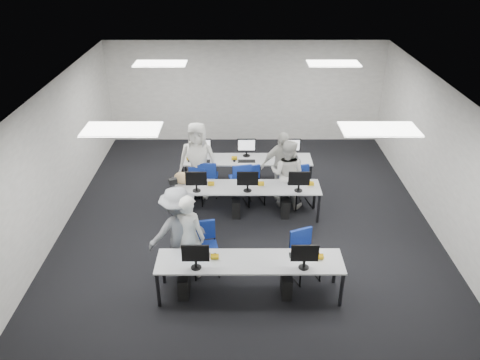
{
  "coord_description": "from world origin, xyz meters",
  "views": [
    {
      "loc": [
        -0.17,
        -8.76,
        5.74
      ],
      "look_at": [
        -0.16,
        0.01,
        1.0
      ],
      "focal_mm": 35.0,
      "sensor_mm": 36.0,
      "label": 1
    }
  ],
  "objects_px": {
    "desk_mid": "(247,189)",
    "chair_0": "(205,257)",
    "student_1": "(287,174)",
    "photographer": "(179,231)",
    "student_0": "(189,236)",
    "chair_5": "(208,184)",
    "student_3": "(281,165)",
    "chair_1": "(304,263)",
    "chair_7": "(292,187)",
    "chair_4": "(301,194)",
    "student_2": "(198,160)",
    "chair_2": "(196,192)",
    "chair_6": "(240,186)",
    "chair_3": "(254,192)",
    "desk_front": "(250,263)"
  },
  "relations": [
    {
      "from": "desk_mid",
      "to": "chair_6",
      "type": "distance_m",
      "value": 0.87
    },
    {
      "from": "student_0",
      "to": "student_3",
      "type": "height_order",
      "value": "student_0"
    },
    {
      "from": "chair_3",
      "to": "student_2",
      "type": "bearing_deg",
      "value": 147.47
    },
    {
      "from": "chair_1",
      "to": "student_1",
      "type": "height_order",
      "value": "student_1"
    },
    {
      "from": "chair_1",
      "to": "chair_2",
      "type": "height_order",
      "value": "chair_1"
    },
    {
      "from": "photographer",
      "to": "chair_7",
      "type": "bearing_deg",
      "value": -151.8
    },
    {
      "from": "chair_3",
      "to": "chair_4",
      "type": "relative_size",
      "value": 0.93
    },
    {
      "from": "desk_mid",
      "to": "chair_5",
      "type": "relative_size",
      "value": 3.43
    },
    {
      "from": "desk_mid",
      "to": "chair_0",
      "type": "relative_size",
      "value": 3.25
    },
    {
      "from": "student_0",
      "to": "student_1",
      "type": "bearing_deg",
      "value": -109.1
    },
    {
      "from": "chair_1",
      "to": "chair_5",
      "type": "bearing_deg",
      "value": 100.62
    },
    {
      "from": "chair_0",
      "to": "photographer",
      "type": "distance_m",
      "value": 0.73
    },
    {
      "from": "desk_mid",
      "to": "chair_5",
      "type": "distance_m",
      "value": 1.37
    },
    {
      "from": "chair_4",
      "to": "chair_7",
      "type": "bearing_deg",
      "value": 104.45
    },
    {
      "from": "desk_front",
      "to": "photographer",
      "type": "distance_m",
      "value": 1.47
    },
    {
      "from": "chair_3",
      "to": "chair_5",
      "type": "bearing_deg",
      "value": 144.32
    },
    {
      "from": "chair_7",
      "to": "student_1",
      "type": "height_order",
      "value": "student_1"
    },
    {
      "from": "desk_mid",
      "to": "student_1",
      "type": "bearing_deg",
      "value": 26.75
    },
    {
      "from": "chair_1",
      "to": "chair_7",
      "type": "bearing_deg",
      "value": 66.98
    },
    {
      "from": "chair_4",
      "to": "student_1",
      "type": "relative_size",
      "value": 0.58
    },
    {
      "from": "chair_7",
      "to": "student_1",
      "type": "bearing_deg",
      "value": -118.43
    },
    {
      "from": "chair_4",
      "to": "photographer",
      "type": "relative_size",
      "value": 0.54
    },
    {
      "from": "chair_0",
      "to": "student_0",
      "type": "distance_m",
      "value": 0.6
    },
    {
      "from": "student_1",
      "to": "photographer",
      "type": "bearing_deg",
      "value": 67.0
    },
    {
      "from": "student_0",
      "to": "student_3",
      "type": "distance_m",
      "value": 3.44
    },
    {
      "from": "chair_0",
      "to": "chair_4",
      "type": "bearing_deg",
      "value": 37.53
    },
    {
      "from": "chair_1",
      "to": "chair_6",
      "type": "distance_m",
      "value": 3.12
    },
    {
      "from": "student_3",
      "to": "chair_1",
      "type": "bearing_deg",
      "value": -99.91
    },
    {
      "from": "chair_3",
      "to": "desk_mid",
      "type": "bearing_deg",
      "value": -123.28
    },
    {
      "from": "student_2",
      "to": "desk_mid",
      "type": "bearing_deg",
      "value": -33.04
    },
    {
      "from": "student_1",
      "to": "desk_mid",
      "type": "bearing_deg",
      "value": 46.66
    },
    {
      "from": "chair_1",
      "to": "chair_5",
      "type": "xyz_separation_m",
      "value": [
        -1.95,
        3.05,
        0.0
      ]
    },
    {
      "from": "student_1",
      "to": "student_3",
      "type": "distance_m",
      "value": 0.39
    },
    {
      "from": "student_0",
      "to": "chair_4",
      "type": "bearing_deg",
      "value": -113.89
    },
    {
      "from": "student_3",
      "to": "photographer",
      "type": "relative_size",
      "value": 0.95
    },
    {
      "from": "chair_1",
      "to": "chair_6",
      "type": "bearing_deg",
      "value": 90.14
    },
    {
      "from": "desk_front",
      "to": "student_0",
      "type": "xyz_separation_m",
      "value": [
        -1.09,
        0.57,
        0.16
      ]
    },
    {
      "from": "desk_mid",
      "to": "chair_4",
      "type": "relative_size",
      "value": 3.4
    },
    {
      "from": "student_2",
      "to": "student_3",
      "type": "height_order",
      "value": "student_2"
    },
    {
      "from": "desk_mid",
      "to": "chair_3",
      "type": "relative_size",
      "value": 3.67
    },
    {
      "from": "chair_0",
      "to": "chair_2",
      "type": "relative_size",
      "value": 1.2
    },
    {
      "from": "photographer",
      "to": "chair_1",
      "type": "bearing_deg",
      "value": 153.84
    },
    {
      "from": "chair_2",
      "to": "chair_4",
      "type": "relative_size",
      "value": 0.87
    },
    {
      "from": "chair_2",
      "to": "chair_5",
      "type": "height_order",
      "value": "chair_5"
    },
    {
      "from": "photographer",
      "to": "chair_0",
      "type": "bearing_deg",
      "value": 153.14
    },
    {
      "from": "chair_2",
      "to": "chair_7",
      "type": "bearing_deg",
      "value": 12.35
    },
    {
      "from": "desk_mid",
      "to": "student_0",
      "type": "relative_size",
      "value": 1.9
    },
    {
      "from": "student_0",
      "to": "chair_6",
      "type": "bearing_deg",
      "value": -88.8
    },
    {
      "from": "chair_0",
      "to": "chair_3",
      "type": "distance_m",
      "value": 2.71
    },
    {
      "from": "chair_0",
      "to": "chair_1",
      "type": "distance_m",
      "value": 1.84
    }
  ]
}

